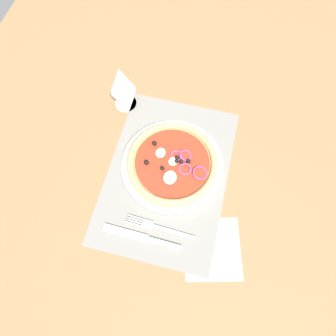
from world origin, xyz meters
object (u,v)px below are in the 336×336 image
Objects in this scene: plate at (172,165)px; wine_glass at (121,81)px; fork at (157,227)px; napkin at (212,248)px; pizza at (172,163)px; knife at (141,237)px.

plate is 26.66cm from wine_glass.
fork is 1.19× the size of napkin.
wine_glass reaches higher than pizza.
wine_glass reaches higher than napkin.
plate is at bearing 37.95° from napkin.
plate is 24.05cm from napkin.
fork is at bearing 83.49° from napkin.
pizza is 17.40cm from fork.
wine_glass is at bearing 47.56° from plate.
pizza is at bearing -96.92° from knife.
fork is at bearing -179.44° from plate.
fork is 4.59cm from knife.
fork is (-17.25, -0.14, -2.24)cm from pizza.
pizza is at bearing -135.68° from plate.
fork is at bearing -130.70° from knife.
plate is at bearing -96.83° from knife.
plate reaches higher than fork.
fork is 1.21× the size of wine_glass.
plate is 1.77cm from pizza.
fork is at bearing -151.37° from wine_glass.
wine_glass is at bearing 47.55° from pizza.
wine_glass is (34.21, 18.67, 9.51)cm from fork.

